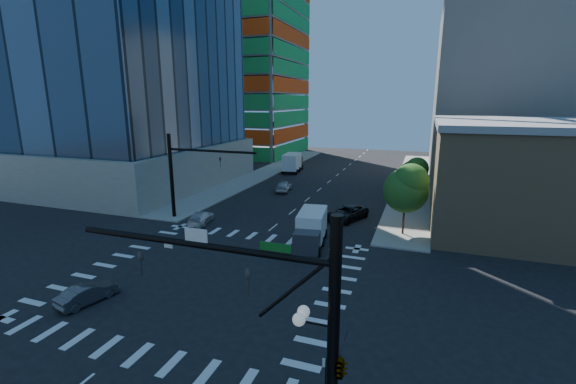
% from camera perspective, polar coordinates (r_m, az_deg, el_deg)
% --- Properties ---
extents(ground, '(160.00, 160.00, 0.00)m').
position_cam_1_polar(ground, '(29.20, -11.14, -12.26)').
color(ground, black).
rests_on(ground, ground).
extents(road_markings, '(20.00, 20.00, 0.01)m').
position_cam_1_polar(road_markings, '(29.19, -11.14, -12.25)').
color(road_markings, silver).
rests_on(road_markings, ground).
extents(sidewalk_ne, '(5.00, 60.00, 0.15)m').
position_cam_1_polar(sidewalk_ne, '(63.71, 17.97, 1.46)').
color(sidewalk_ne, gray).
rests_on(sidewalk_ne, ground).
extents(sidewalk_nw, '(5.00, 60.00, 0.15)m').
position_cam_1_polar(sidewalk_nw, '(68.92, -3.26, 2.96)').
color(sidewalk_nw, gray).
rests_on(sidewalk_nw, ground).
extents(construction_building, '(25.16, 34.50, 70.60)m').
position_cam_1_polar(construction_building, '(94.71, -6.89, 20.63)').
color(construction_building, gray).
rests_on(construction_building, ground).
extents(commercial_building, '(20.50, 22.50, 10.60)m').
position_cam_1_polar(commercial_building, '(46.41, 33.21, 2.26)').
color(commercial_building, '#9F835C').
rests_on(commercial_building, ground).
extents(bg_building_ne, '(24.00, 30.00, 28.00)m').
position_cam_1_polar(bg_building_ne, '(78.60, 29.99, 12.73)').
color(bg_building_ne, slate).
rests_on(bg_building_ne, ground).
extents(signal_mast_se, '(10.51, 2.48, 9.00)m').
position_cam_1_polar(signal_mast_se, '(13.67, 2.81, -19.90)').
color(signal_mast_se, black).
rests_on(signal_mast_se, sidewalk_se).
extents(signal_mast_nw, '(10.20, 0.40, 9.00)m').
position_cam_1_polar(signal_mast_nw, '(42.08, -15.31, 3.30)').
color(signal_mast_nw, black).
rests_on(signal_mast_nw, sidewalk_nw).
extents(tree_south, '(4.16, 4.16, 6.82)m').
position_cam_1_polar(tree_south, '(37.22, 17.25, 0.64)').
color(tree_south, '#382316').
rests_on(tree_south, sidewalk_ne).
extents(tree_north, '(3.54, 3.52, 5.78)m').
position_cam_1_polar(tree_north, '(49.13, 18.21, 2.71)').
color(tree_north, '#382316').
rests_on(tree_north, sidewalk_ne).
extents(no_parking_sign, '(0.30, 0.06, 2.20)m').
position_cam_1_polar(no_parking_sign, '(17.75, 5.59, -25.52)').
color(no_parking_sign, black).
rests_on(no_parking_sign, ground).
extents(car_nb_far, '(4.47, 5.99, 1.51)m').
position_cam_1_polar(car_nb_far, '(41.81, 8.74, -3.11)').
color(car_nb_far, black).
rests_on(car_nb_far, ground).
extents(car_sb_near, '(2.59, 4.61, 1.26)m').
position_cam_1_polar(car_sb_near, '(41.28, -12.75, -3.69)').
color(car_sb_near, silver).
rests_on(car_sb_near, ground).
extents(car_sb_mid, '(2.50, 4.78, 1.55)m').
position_cam_1_polar(car_sb_mid, '(54.39, -0.59, 0.92)').
color(car_sb_mid, '#B8BAC1').
rests_on(car_sb_mid, ground).
extents(car_sb_cross, '(2.13, 3.94, 1.23)m').
position_cam_1_polar(car_sb_cross, '(28.21, -27.56, -13.18)').
color(car_sb_cross, '#444549').
rests_on(car_sb_cross, ground).
extents(box_truck_near, '(3.15, 5.92, 2.96)m').
position_cam_1_polar(box_truck_near, '(33.90, 3.34, -5.93)').
color(box_truck_near, black).
rests_on(box_truck_near, ground).
extents(box_truck_far, '(3.48, 6.69, 3.36)m').
position_cam_1_polar(box_truck_far, '(69.48, 0.74, 4.25)').
color(box_truck_far, black).
rests_on(box_truck_far, ground).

